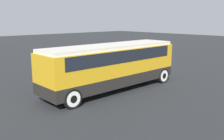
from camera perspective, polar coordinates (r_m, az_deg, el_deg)
The scene contains 4 objects.
ground_plane at distance 17.19m, azimuth 0.00°, elevation -4.60°, with size 120.00×120.00×0.00m, color #26282B.
tour_bus at distance 16.83m, azimuth 0.24°, elevation 1.66°, with size 10.20×2.66×3.13m.
parked_car_near at distance 25.39m, azimuth -1.43°, elevation 2.41°, with size 4.05×1.79×1.47m.
parked_car_mid at distance 21.45m, azimuth -7.13°, elevation 0.47°, with size 4.69×1.85×1.34m.
Camera 1 is at (-11.22, -12.11, 4.82)m, focal length 40.00 mm.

